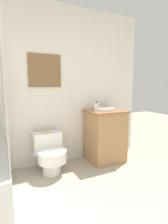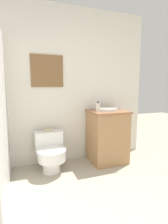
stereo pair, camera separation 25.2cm
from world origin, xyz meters
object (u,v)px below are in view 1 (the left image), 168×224
(soap_bottle, at_px, (96,107))
(book_on_tank, at_px, (47,131))
(sink, at_px, (105,109))
(toilet, at_px, (50,153))

(soap_bottle, xyz_separation_m, book_on_tank, (-0.74, 0.19, -0.35))
(sink, height_order, book_on_tank, sink)
(sink, xyz_separation_m, book_on_tank, (-0.94, 0.12, -0.30))
(toilet, relative_size, book_on_tank, 3.89)
(soap_bottle, height_order, book_on_tank, soap_bottle)
(toilet, bearing_deg, soap_bottle, -3.64)
(toilet, xyz_separation_m, soap_bottle, (0.74, -0.05, 0.64))
(toilet, height_order, sink, sink)
(sink, distance_m, book_on_tank, 1.00)
(toilet, bearing_deg, sink, 1.32)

